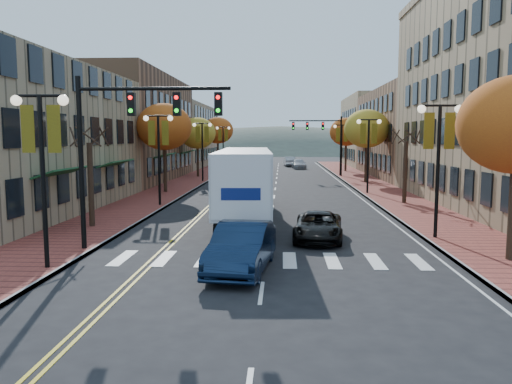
# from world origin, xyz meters

# --- Properties ---
(ground) EXTENTS (200.00, 200.00, 0.00)m
(ground) POSITION_xyz_m (0.00, 0.00, 0.00)
(ground) COLOR black
(ground) RESTS_ON ground
(sidewalk_left) EXTENTS (4.00, 85.00, 0.15)m
(sidewalk_left) POSITION_xyz_m (-9.00, 32.50, 0.07)
(sidewalk_left) COLOR brown
(sidewalk_left) RESTS_ON ground
(sidewalk_right) EXTENTS (4.00, 85.00, 0.15)m
(sidewalk_right) POSITION_xyz_m (9.00, 32.50, 0.07)
(sidewalk_right) COLOR brown
(sidewalk_right) RESTS_ON ground
(building_left_mid) EXTENTS (12.00, 24.00, 11.00)m
(building_left_mid) POSITION_xyz_m (-17.00, 36.00, 5.50)
(building_left_mid) COLOR brown
(building_left_mid) RESTS_ON ground
(building_left_far) EXTENTS (12.00, 26.00, 9.50)m
(building_left_far) POSITION_xyz_m (-17.00, 61.00, 4.75)
(building_left_far) COLOR #9E8966
(building_left_far) RESTS_ON ground
(building_right_mid) EXTENTS (15.00, 24.00, 10.00)m
(building_right_mid) POSITION_xyz_m (18.50, 42.00, 5.00)
(building_right_mid) COLOR brown
(building_right_mid) RESTS_ON ground
(building_right_far) EXTENTS (15.00, 20.00, 11.00)m
(building_right_far) POSITION_xyz_m (18.50, 64.00, 5.50)
(building_right_far) COLOR #9E8966
(building_right_far) RESTS_ON ground
(tree_left_a) EXTENTS (0.28, 0.28, 4.20)m
(tree_left_a) POSITION_xyz_m (-9.00, 8.00, 2.25)
(tree_left_a) COLOR #382619
(tree_left_a) RESTS_ON sidewalk_left
(tree_left_b) EXTENTS (4.48, 4.48, 7.21)m
(tree_left_b) POSITION_xyz_m (-9.00, 24.00, 5.45)
(tree_left_b) COLOR #382619
(tree_left_b) RESTS_ON sidewalk_left
(tree_left_c) EXTENTS (4.16, 4.16, 6.69)m
(tree_left_c) POSITION_xyz_m (-9.00, 40.00, 5.05)
(tree_left_c) COLOR #382619
(tree_left_c) RESTS_ON sidewalk_left
(tree_left_d) EXTENTS (4.61, 4.61, 7.42)m
(tree_left_d) POSITION_xyz_m (-9.00, 58.00, 5.60)
(tree_left_d) COLOR #382619
(tree_left_d) RESTS_ON sidewalk_left
(tree_right_b) EXTENTS (0.28, 0.28, 4.20)m
(tree_right_b) POSITION_xyz_m (9.00, 18.00, 2.25)
(tree_right_b) COLOR #382619
(tree_right_b) RESTS_ON sidewalk_right
(tree_right_c) EXTENTS (4.48, 4.48, 7.21)m
(tree_right_c) POSITION_xyz_m (9.00, 34.00, 5.45)
(tree_right_c) COLOR #382619
(tree_right_c) RESTS_ON sidewalk_right
(tree_right_d) EXTENTS (4.35, 4.35, 7.00)m
(tree_right_d) POSITION_xyz_m (9.00, 50.00, 5.29)
(tree_right_d) COLOR #382619
(tree_right_d) RESTS_ON sidewalk_right
(lamp_left_a) EXTENTS (1.96, 0.36, 6.05)m
(lamp_left_a) POSITION_xyz_m (-7.50, 0.00, 4.29)
(lamp_left_a) COLOR black
(lamp_left_a) RESTS_ON ground
(lamp_left_b) EXTENTS (1.96, 0.36, 6.05)m
(lamp_left_b) POSITION_xyz_m (-7.50, 16.00, 4.29)
(lamp_left_b) COLOR black
(lamp_left_b) RESTS_ON ground
(lamp_left_c) EXTENTS (1.96, 0.36, 6.05)m
(lamp_left_c) POSITION_xyz_m (-7.50, 34.00, 4.29)
(lamp_left_c) COLOR black
(lamp_left_c) RESTS_ON ground
(lamp_left_d) EXTENTS (1.96, 0.36, 6.05)m
(lamp_left_d) POSITION_xyz_m (-7.50, 52.00, 4.29)
(lamp_left_d) COLOR black
(lamp_left_d) RESTS_ON ground
(lamp_right_a) EXTENTS (1.96, 0.36, 6.05)m
(lamp_right_a) POSITION_xyz_m (7.50, 6.00, 4.29)
(lamp_right_a) COLOR black
(lamp_right_a) RESTS_ON ground
(lamp_right_b) EXTENTS (1.96, 0.36, 6.05)m
(lamp_right_b) POSITION_xyz_m (7.50, 24.00, 4.29)
(lamp_right_b) COLOR black
(lamp_right_b) RESTS_ON ground
(lamp_right_c) EXTENTS (1.96, 0.36, 6.05)m
(lamp_right_c) POSITION_xyz_m (7.50, 42.00, 4.29)
(lamp_right_c) COLOR black
(lamp_right_c) RESTS_ON ground
(traffic_mast_near) EXTENTS (6.10, 0.35, 7.00)m
(traffic_mast_near) POSITION_xyz_m (-5.48, 3.00, 4.92)
(traffic_mast_near) COLOR black
(traffic_mast_near) RESTS_ON ground
(traffic_mast_far) EXTENTS (6.10, 0.34, 7.00)m
(traffic_mast_far) POSITION_xyz_m (5.48, 42.00, 4.92)
(traffic_mast_far) COLOR black
(traffic_mast_far) RESTS_ON ground
(semi_truck) EXTENTS (3.32, 15.92, 3.95)m
(semi_truck) POSITION_xyz_m (-1.43, 10.91, 2.31)
(semi_truck) COLOR black
(semi_truck) RESTS_ON ground
(navy_sedan) EXTENTS (2.31, 5.20, 1.66)m
(navy_sedan) POSITION_xyz_m (-0.78, 0.45, 0.83)
(navy_sedan) COLOR #0D1C35
(navy_sedan) RESTS_ON ground
(black_suv) EXTENTS (2.52, 4.73, 1.26)m
(black_suv) POSITION_xyz_m (2.25, 5.82, 0.63)
(black_suv) COLOR black
(black_suv) RESTS_ON ground
(car_far_white) EXTENTS (1.79, 3.92, 1.30)m
(car_far_white) POSITION_xyz_m (-1.77, 48.66, 0.65)
(car_far_white) COLOR white
(car_far_white) RESTS_ON ground
(car_far_silver) EXTENTS (2.22, 4.78, 1.35)m
(car_far_silver) POSITION_xyz_m (3.07, 56.99, 0.68)
(car_far_silver) COLOR #9D9DA5
(car_far_silver) RESTS_ON ground
(car_far_oncoming) EXTENTS (2.04, 4.76, 1.52)m
(car_far_oncoming) POSITION_xyz_m (1.78, 63.05, 0.76)
(car_far_oncoming) COLOR #B2B3BA
(car_far_oncoming) RESTS_ON ground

